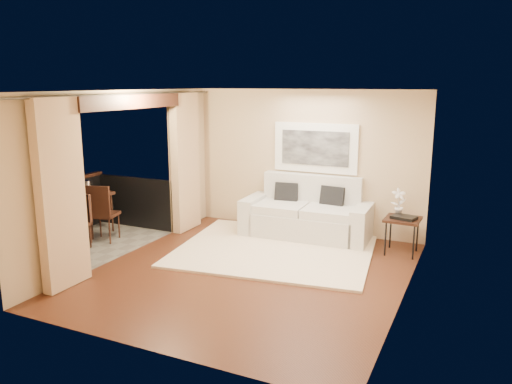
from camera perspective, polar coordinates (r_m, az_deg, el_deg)
The scene contains 18 objects.
floor at distance 7.66m, azimuth -0.68°, elevation -9.15°, with size 5.00×5.00×0.00m, color #512817.
room_shell at distance 8.28m, azimuth -14.35°, elevation 9.98°, with size 5.00×6.40×5.00m.
balcony at distance 9.44m, azimuth -19.15°, elevation -4.54°, with size 1.81×2.60×1.17m.
curtains at distance 8.39m, azimuth -13.81°, elevation 1.89°, with size 0.16×4.80×2.64m.
artwork at distance 9.43m, azimuth 6.79°, elevation 5.02°, with size 1.62×0.07×0.92m.
rug at distance 8.62m, azimuth 2.22°, elevation -6.54°, with size 3.22×2.80×0.04m, color #FFEACD.
sofa at distance 9.33m, azimuth 5.88°, elevation -2.70°, with size 2.37×1.09×1.12m.
side_table at distance 8.65m, azimuth 16.41°, elevation -3.26°, with size 0.58×0.58×0.61m.
tray at distance 8.60m, azimuth 16.54°, elevation -2.79°, with size 0.38×0.28×0.05m, color black.
orchid at distance 8.77m, azimuth 16.00°, elevation -1.08°, with size 0.24×0.17×0.46m, color white.
bistro_table at distance 9.88m, azimuth -18.52°, elevation -0.48°, with size 0.82×0.82×0.81m.
balcony_chair_far at distance 9.29m, azimuth -17.33°, elevation -1.88°, with size 0.56×0.56×1.05m.
balcony_chair_near at distance 9.16m, azimuth -19.51°, elevation -2.67°, with size 0.48×0.49×0.95m.
ice_bucket at distance 9.97m, azimuth -18.79°, elevation 0.69°, with size 0.18×0.18×0.20m, color white.
candle at distance 9.92m, azimuth -17.49°, elevation 0.33°, with size 0.06×0.06×0.07m, color red.
vase at distance 9.73m, azimuth -19.03°, elevation 0.33°, with size 0.04×0.04×0.18m, color white.
glass_a at distance 9.67m, azimuth -18.56°, elevation 0.11°, with size 0.06×0.06×0.12m, color silver.
glass_b at distance 9.74m, azimuth -17.93°, elevation 0.24°, with size 0.06×0.06×0.12m, color silver.
Camera 1 is at (3.09, -6.42, 2.81)m, focal length 35.00 mm.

